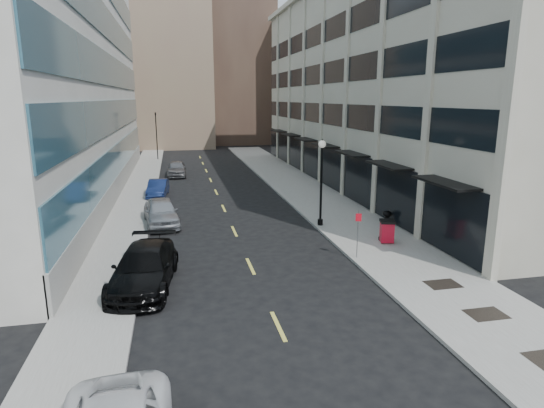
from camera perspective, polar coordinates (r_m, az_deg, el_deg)
name	(u,v)px	position (r m, az deg, el deg)	size (l,w,h in m)	color
ground	(292,357)	(14.98, 2.58, -18.60)	(160.00, 160.00, 0.00)	black
sidewalk_right	(321,203)	(34.94, 6.23, 0.19)	(5.00, 80.00, 0.15)	gray
sidewalk_left	(131,212)	(33.39, -17.25, -0.95)	(3.00, 80.00, 0.15)	gray
building_right	(399,85)	(44.21, 15.64, 14.15)	(15.30, 46.50, 18.25)	beige
building_left	(0,69)	(41.35, -30.95, 14.30)	(16.14, 46.00, 20.00)	silver
skyline_tan_near	(166,60)	(80.54, -13.14, 17.21)	(14.00, 18.00, 28.00)	#857257
skyline_brown	(235,45)	(85.54, -4.68, 19.26)	(12.00, 16.00, 34.00)	brown
skyline_tan_far	(112,80)	(90.99, -19.46, 14.42)	(12.00, 14.00, 22.00)	#857257
skyline_stone	(298,85)	(81.17, 3.24, 14.66)	(10.00, 14.00, 20.00)	beige
grate_mid	(486,314)	(18.85, 25.28, -12.38)	(1.40, 1.00, 0.01)	black
grate_far	(443,284)	(20.92, 20.65, -9.40)	(1.40, 1.00, 0.01)	black
road_centerline	(228,219)	(30.52, -5.48, -1.84)	(0.15, 68.20, 0.01)	#D8CC4C
traffic_signal	(155,115)	(60.38, -14.42, 10.72)	(0.66, 0.66, 6.98)	black
car_black_pickup	(144,268)	(20.19, -15.74, -7.70)	(2.40, 5.90, 1.71)	black
car_silver_sedan	(161,212)	(29.52, -13.74, -0.98)	(2.01, 5.00, 1.70)	#96999E
car_blue_sedan	(158,188)	(38.29, -14.13, 1.94)	(1.44, 4.13, 1.36)	#15234F
car_grey_sedan	(177,169)	(47.83, -11.87, 4.37)	(1.87, 4.65, 1.59)	slate
trash_bin	(387,230)	(25.59, 14.23, -3.24)	(0.95, 0.96, 1.26)	red
lamppost	(321,175)	(27.84, 6.22, 3.64)	(0.45, 0.45, 5.38)	black
sign_post	(358,227)	(22.63, 10.74, -2.90)	(0.28, 0.11, 2.42)	slate
urn_planter	(387,216)	(29.51, 14.24, -1.42)	(0.59, 0.59, 0.82)	black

